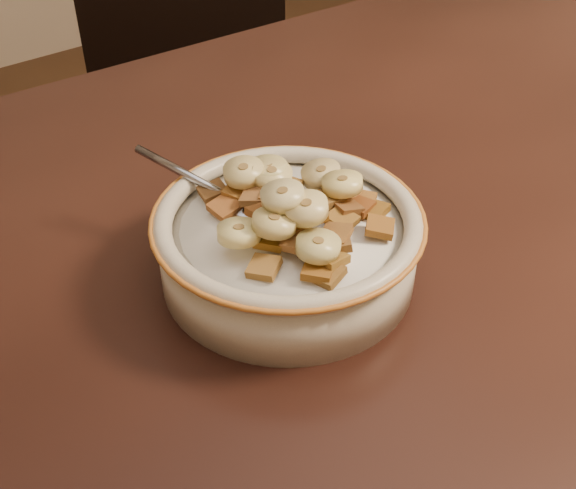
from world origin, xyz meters
TOP-DOWN VIEW (x-y plane):
  - table at (0.00, 0.00)m, footprint 1.44×0.96m
  - chair at (0.15, 0.64)m, footprint 0.49×0.49m
  - cereal_bowl at (-0.23, 0.03)m, footprint 0.20×0.20m
  - milk at (-0.23, 0.03)m, footprint 0.16×0.16m
  - spoon at (-0.24, 0.06)m, footprint 0.05×0.06m
  - cereal_square_0 at (-0.19, 0.02)m, footprint 0.02×0.02m
  - cereal_square_1 at (-0.21, 0.05)m, footprint 0.03×0.03m
  - cereal_square_2 at (-0.24, -0.02)m, footprint 0.02×0.02m
  - cereal_square_3 at (-0.18, 0.03)m, footprint 0.03×0.03m
  - cereal_square_4 at (-0.24, 0.07)m, footprint 0.03×0.03m
  - cereal_square_5 at (-0.24, 0.05)m, footprint 0.03×0.03m
  - cereal_square_6 at (-0.22, 0.01)m, footprint 0.02×0.02m
  - cereal_square_7 at (-0.26, 0.01)m, footprint 0.03×0.03m
  - cereal_square_8 at (-0.25, -0.03)m, footprint 0.03×0.03m
  - cereal_square_9 at (-0.26, 0.07)m, footprint 0.02×0.02m
  - cereal_square_10 at (-0.23, 0.04)m, footprint 0.03×0.03m
  - cereal_square_11 at (-0.24, -0.01)m, footprint 0.03×0.03m
  - cereal_square_12 at (-0.24, 0.02)m, footprint 0.02×0.02m
  - cereal_square_13 at (-0.22, -0.02)m, footprint 0.03×0.03m
  - cereal_square_14 at (-0.23, -0.03)m, footprint 0.02×0.02m
  - cereal_square_15 at (-0.17, 0.02)m, footprint 0.03×0.03m
  - cereal_square_16 at (-0.20, -0.00)m, footprint 0.02×0.02m
  - cereal_square_17 at (-0.27, -0.01)m, footprint 0.03×0.03m
  - cereal_square_18 at (-0.17, 0.01)m, footprint 0.03×0.03m
  - cereal_square_19 at (-0.18, 0.04)m, footprint 0.03×0.03m
  - cereal_square_20 at (-0.25, 0.03)m, footprint 0.02×0.02m
  - cereal_square_21 at (-0.24, 0.01)m, footprint 0.03×0.03m
  - cereal_square_22 at (-0.24, -0.04)m, footprint 0.03×0.02m
  - cereal_square_23 at (-0.18, -0.02)m, footprint 0.03×0.03m
  - cereal_square_24 at (-0.17, 0.01)m, footprint 0.03×0.03m
  - cereal_square_25 at (-0.25, 0.09)m, footprint 0.02×0.02m
  - cereal_square_26 at (-0.22, -0.02)m, footprint 0.03×0.03m
  - cereal_square_27 at (-0.23, -0.02)m, footprint 0.02×0.02m
  - cereal_square_28 at (-0.23, 0.03)m, footprint 0.03×0.03m
  - cereal_square_29 at (-0.17, -0.00)m, footprint 0.03×0.03m
  - cereal_square_30 at (-0.19, 0.01)m, footprint 0.02×0.02m
  - banana_slice_0 at (-0.22, 0.06)m, footprint 0.04×0.04m
  - banana_slice_1 at (-0.18, 0.02)m, footprint 0.04×0.04m
  - banana_slice_2 at (-0.23, 0.00)m, footprint 0.04×0.04m
  - banana_slice_3 at (-0.24, -0.02)m, footprint 0.04×0.04m
  - banana_slice_4 at (-0.21, 0.07)m, footprint 0.04×0.04m
  - banana_slice_5 at (-0.23, 0.07)m, footprint 0.04×0.04m
  - banana_slice_6 at (-0.27, 0.02)m, footprint 0.04×0.04m
  - banana_slice_7 at (-0.25, 0.01)m, footprint 0.04×0.04m
  - banana_slice_8 at (-0.24, 0.02)m, footprint 0.04×0.04m
  - banana_slice_9 at (-0.18, 0.04)m, footprint 0.04×0.04m

SIDE VIEW (x-z plane):
  - chair at x=0.15m, z-range 0.00..0.84m
  - table at x=0.00m, z-range 0.71..0.75m
  - cereal_bowl at x=-0.23m, z-range 0.75..0.80m
  - milk at x=-0.23m, z-range 0.80..0.80m
  - spoon at x=-0.24m, z-range 0.80..0.81m
  - cereal_square_29 at x=-0.17m, z-range 0.80..0.81m
  - cereal_square_18 at x=-0.17m, z-range 0.80..0.81m
  - cereal_square_22 at x=-0.24m, z-range 0.80..0.81m
  - cereal_square_17 at x=-0.27m, z-range 0.80..0.81m
  - cereal_square_24 at x=-0.17m, z-range 0.80..0.81m
  - cereal_square_8 at x=-0.25m, z-range 0.80..0.81m
  - cereal_square_9 at x=-0.26m, z-range 0.80..0.81m
  - cereal_square_25 at x=-0.25m, z-range 0.80..0.81m
  - cereal_square_23 at x=-0.18m, z-range 0.80..0.81m
  - cereal_square_2 at x=-0.24m, z-range 0.80..0.81m
  - cereal_square_19 at x=-0.18m, z-range 0.80..0.81m
  - cereal_square_14 at x=-0.23m, z-range 0.80..0.81m
  - cereal_square_15 at x=-0.17m, z-range 0.80..0.81m
  - cereal_square_13 at x=-0.22m, z-range 0.80..0.81m
  - cereal_square_16 at x=-0.20m, z-range 0.80..0.81m
  - cereal_square_27 at x=-0.23m, z-range 0.80..0.81m
  - cereal_square_3 at x=-0.18m, z-range 0.80..0.81m
  - cereal_square_30 at x=-0.19m, z-range 0.80..0.81m
  - cereal_square_4 at x=-0.24m, z-range 0.80..0.81m
  - cereal_square_7 at x=-0.26m, z-range 0.81..0.81m
  - cereal_square_26 at x=-0.22m, z-range 0.80..0.82m
  - cereal_square_11 at x=-0.24m, z-range 0.81..0.82m
  - cereal_square_0 at x=-0.19m, z-range 0.81..0.82m
  - cereal_square_21 at x=-0.24m, z-range 0.81..0.82m
  - cereal_square_1 at x=-0.21m, z-range 0.81..0.82m
  - cereal_square_5 at x=-0.24m, z-range 0.81..0.82m
  - cereal_square_6 at x=-0.22m, z-range 0.81..0.82m
  - banana_slice_3 at x=-0.24m, z-range 0.81..0.82m
  - banana_slice_9 at x=-0.18m, z-range 0.81..0.82m
  - banana_slice_6 at x=-0.27m, z-range 0.81..0.82m
  - cereal_square_10 at x=-0.23m, z-range 0.81..0.82m
  - cereal_square_20 at x=-0.25m, z-range 0.81..0.82m
  - cereal_square_28 at x=-0.23m, z-range 0.81..0.83m
  - banana_slice_1 at x=-0.18m, z-range 0.81..0.83m
  - cereal_square_12 at x=-0.24m, z-range 0.82..0.82m
  - banana_slice_0 at x=-0.22m, z-range 0.81..0.83m
  - banana_slice_4 at x=-0.21m, z-range 0.82..0.83m
  - banana_slice_5 at x=-0.23m, z-range 0.82..0.83m
  - banana_slice_7 at x=-0.25m, z-range 0.82..0.83m
  - banana_slice_2 at x=-0.23m, z-range 0.82..0.84m
  - banana_slice_8 at x=-0.24m, z-range 0.83..0.84m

